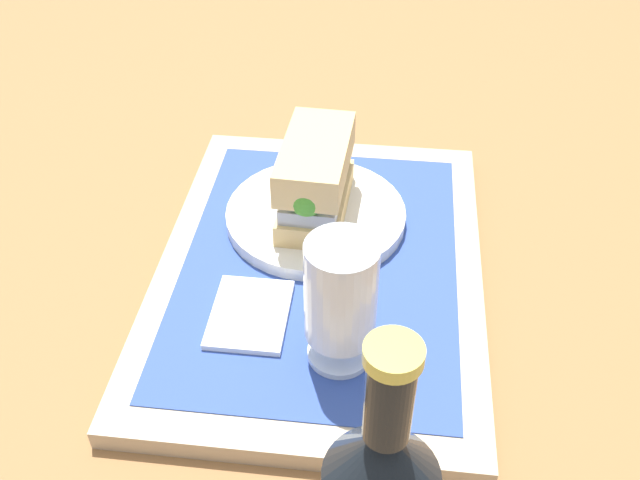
% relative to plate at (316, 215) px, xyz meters
% --- Properties ---
extents(ground_plane, '(3.00, 3.00, 0.00)m').
position_rel_plate_xyz_m(ground_plane, '(0.06, 0.01, -0.03)').
color(ground_plane, olive).
extents(tray, '(0.44, 0.32, 0.02)m').
position_rel_plate_xyz_m(tray, '(0.06, 0.01, -0.02)').
color(tray, tan).
rests_on(tray, ground_plane).
extents(placemat, '(0.38, 0.27, 0.00)m').
position_rel_plate_xyz_m(placemat, '(0.06, 0.01, -0.01)').
color(placemat, '#2D4793').
rests_on(placemat, tray).
extents(plate, '(0.19, 0.19, 0.01)m').
position_rel_plate_xyz_m(plate, '(0.00, 0.00, 0.00)').
color(plate, silver).
rests_on(plate, placemat).
extents(sandwich, '(0.14, 0.07, 0.08)m').
position_rel_plate_xyz_m(sandwich, '(0.00, -0.00, 0.05)').
color(sandwich, tan).
rests_on(sandwich, plate).
extents(beer_glass, '(0.06, 0.06, 0.12)m').
position_rel_plate_xyz_m(beer_glass, '(0.18, 0.04, 0.06)').
color(beer_glass, silver).
rests_on(beer_glass, placemat).
extents(napkin_folded, '(0.09, 0.07, 0.01)m').
position_rel_plate_xyz_m(napkin_folded, '(0.15, -0.04, -0.00)').
color(napkin_folded, white).
rests_on(napkin_folded, placemat).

